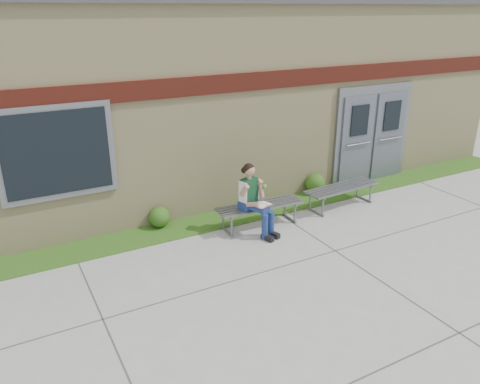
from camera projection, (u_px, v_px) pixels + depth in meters
ground at (305, 280)px, 7.25m from camera, size 80.00×80.00×0.00m
grass_strip at (229, 217)px, 9.37m from camera, size 16.00×0.80×0.02m
school_building at (164, 88)px, 11.37m from camera, size 16.20×6.22×4.20m
bench_left at (260, 210)px, 8.92m from camera, size 1.72×0.55×0.44m
bench_right at (341, 191)px, 9.81m from camera, size 1.74×0.60×0.44m
girl at (254, 198)px, 8.53m from camera, size 0.57×0.84×1.33m
shrub_mid at (159, 217)px, 8.90m from camera, size 0.40×0.40×0.40m
shrub_east at (315, 183)px, 10.52m from camera, size 0.45×0.45×0.45m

